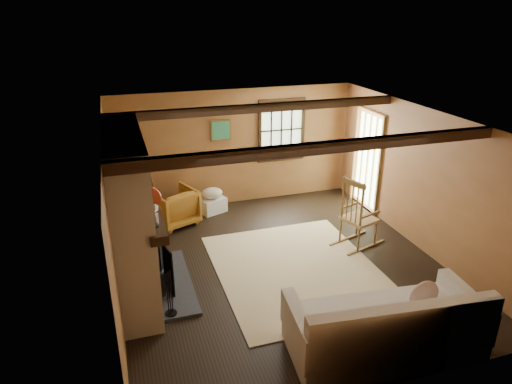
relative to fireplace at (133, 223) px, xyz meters
name	(u,v)px	position (x,y,z in m)	size (l,w,h in m)	color
ground	(281,265)	(2.23, 0.00, -1.10)	(5.50, 5.50, 0.00)	black
room_envelope	(290,164)	(2.45, 0.26, 0.53)	(5.02, 5.52, 2.44)	#995D36
fireplace	(133,223)	(0.00, 0.00, 0.00)	(1.02, 2.30, 2.40)	#9A5C3B
rug	(297,269)	(2.43, -0.20, -1.10)	(2.50, 3.00, 0.01)	#CFAF8A
rocking_chair	(357,217)	(3.72, 0.26, -0.57)	(1.01, 0.73, 1.25)	tan
sofa	(386,330)	(2.72, -2.25, -0.77)	(2.39, 1.24, 0.93)	beige
firewood_pile	(149,210)	(0.37, 2.60, -1.00)	(0.58, 0.11, 0.21)	brown
laundry_basket	(212,205)	(1.62, 2.39, -0.95)	(0.50, 0.38, 0.30)	white
basket_pillow	(212,193)	(1.62, 2.39, -0.70)	(0.43, 0.34, 0.22)	beige
armchair	(174,207)	(0.82, 2.07, -0.75)	(0.75, 0.78, 0.71)	#BF6026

